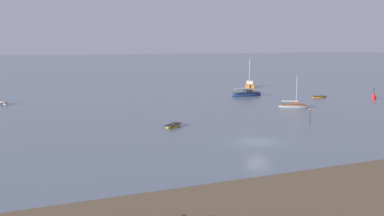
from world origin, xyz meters
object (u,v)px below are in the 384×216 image
(rowboat_moored_1, at_px, (173,126))
(motorboat_moored_4, at_px, (250,85))
(mooring_post_left, at_px, (310,115))
(rowboat_moored_3, at_px, (319,97))
(sailboat_moored_2, at_px, (247,94))
(motorboat_moored_0, at_px, (0,104))
(sailboat_moored_0, at_px, (293,106))
(channel_buoy, at_px, (374,97))

(rowboat_moored_1, height_order, motorboat_moored_4, motorboat_moored_4)
(rowboat_moored_1, xyz_separation_m, mooring_post_left, (19.10, -3.38, 0.67))
(rowboat_moored_3, bearing_deg, sailboat_moored_2, -28.83)
(motorboat_moored_0, xyz_separation_m, motorboat_moored_4, (57.35, 10.76, 0.14))
(sailboat_moored_0, relative_size, rowboat_moored_1, 1.71)
(rowboat_moored_3, bearing_deg, channel_buoy, 152.65)
(sailboat_moored_2, bearing_deg, motorboat_moored_0, 173.85)
(rowboat_moored_1, height_order, sailboat_moored_2, sailboat_moored_2)
(channel_buoy, height_order, mooring_post_left, channel_buoy)
(rowboat_moored_3, bearing_deg, sailboat_moored_0, 43.25)
(sailboat_moored_2, bearing_deg, rowboat_moored_3, -35.77)
(sailboat_moored_0, bearing_deg, motorboat_moored_4, 103.49)
(sailboat_moored_2, distance_m, channel_buoy, 24.62)
(mooring_post_left, bearing_deg, rowboat_moored_1, 169.98)
(sailboat_moored_0, xyz_separation_m, channel_buoy, (21.52, 3.43, 0.22))
(channel_buoy, bearing_deg, motorboat_moored_4, 106.54)
(motorboat_moored_4, bearing_deg, motorboat_moored_0, 130.97)
(sailboat_moored_0, height_order, channel_buoy, sailboat_moored_0)
(rowboat_moored_1, relative_size, motorboat_moored_4, 0.54)
(rowboat_moored_3, height_order, motorboat_moored_4, motorboat_moored_4)
(sailboat_moored_0, height_order, sailboat_moored_2, sailboat_moored_2)
(sailboat_moored_0, height_order, motorboat_moored_4, sailboat_moored_0)
(channel_buoy, bearing_deg, rowboat_moored_1, -165.95)
(motorboat_moored_0, distance_m, rowboat_moored_1, 37.56)
(rowboat_moored_3, bearing_deg, rowboat_moored_1, 32.49)
(rowboat_moored_1, xyz_separation_m, motorboat_moored_4, (37.33, 42.54, 0.20))
(motorboat_moored_0, distance_m, channel_buoy, 69.50)
(motorboat_moored_0, height_order, motorboat_moored_4, motorboat_moored_4)
(rowboat_moored_1, relative_size, channel_buoy, 1.42)
(sailboat_moored_0, distance_m, rowboat_moored_3, 16.10)
(rowboat_moored_1, distance_m, mooring_post_left, 19.41)
(motorboat_moored_4, bearing_deg, rowboat_moored_1, 169.08)
(sailboat_moored_0, height_order, mooring_post_left, sailboat_moored_0)
(sailboat_moored_0, relative_size, channel_buoy, 2.42)
(rowboat_moored_1, bearing_deg, motorboat_moored_4, 8.32)
(motorboat_moored_4, bearing_deg, sailboat_moored_0, -169.42)
(motorboat_moored_0, xyz_separation_m, mooring_post_left, (39.11, -35.16, 0.61))
(mooring_post_left, bearing_deg, sailboat_moored_0, 63.05)
(motorboat_moored_4, distance_m, mooring_post_left, 49.40)
(rowboat_moored_1, bearing_deg, channel_buoy, -26.36)
(motorboat_moored_0, relative_size, motorboat_moored_4, 0.70)
(motorboat_moored_0, bearing_deg, rowboat_moored_1, -2.16)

